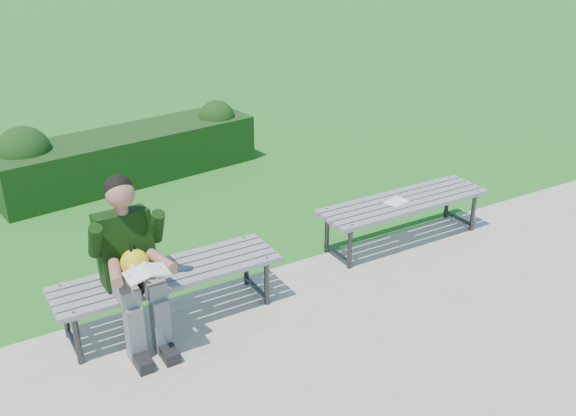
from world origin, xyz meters
TOP-DOWN VIEW (x-y plane):
  - ground at (0.00, 0.00)m, footprint 80.00×80.00m
  - walkway at (0.00, -1.75)m, footprint 30.00×3.50m
  - hedge at (-0.12, 2.92)m, footprint 3.32×1.23m
  - bench_left at (-0.75, -0.31)m, footprint 1.80×0.50m
  - bench_right at (1.76, -0.16)m, footprint 1.80×0.50m
  - seated_boy at (-1.05, -0.40)m, footprint 0.56×0.76m
  - paper_sheet at (1.66, -0.16)m, footprint 0.25×0.21m

SIDE VIEW (x-z plane):
  - ground at x=0.00m, z-range 0.00..0.00m
  - walkway at x=0.00m, z-range 0.00..0.02m
  - hedge at x=-0.12m, z-range -0.09..0.79m
  - bench_left at x=-0.75m, z-range 0.19..0.64m
  - bench_right at x=1.76m, z-range 0.19..0.64m
  - paper_sheet at x=1.66m, z-range 0.47..0.48m
  - seated_boy at x=-1.05m, z-range 0.06..1.37m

